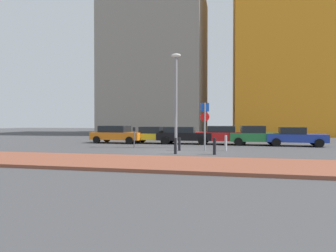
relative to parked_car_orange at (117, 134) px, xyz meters
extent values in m
plane|color=#424244|center=(6.32, -5.66, -0.80)|extent=(120.00, 120.00, 0.00)
cube|color=brown|center=(6.32, -11.42, -0.73)|extent=(40.00, 4.23, 0.14)
cube|color=orange|center=(0.08, -0.01, -0.16)|extent=(4.66, 2.16, 0.64)
cube|color=black|center=(-0.19, 0.01, 0.44)|extent=(2.58, 1.86, 0.56)
cylinder|color=black|center=(1.69, 0.79, -0.48)|extent=(0.65, 0.27, 0.64)
cylinder|color=black|center=(1.55, -1.03, -0.48)|extent=(0.65, 0.27, 0.64)
cylinder|color=black|center=(-1.39, 1.02, -0.48)|extent=(0.65, 0.27, 0.64)
cylinder|color=black|center=(-1.53, -0.81, -0.48)|extent=(0.65, 0.27, 0.64)
cube|color=gold|center=(3.29, 0.40, -0.20)|extent=(4.09, 1.96, 0.56)
cube|color=black|center=(3.10, 0.40, 0.36)|extent=(1.95, 1.72, 0.57)
cylinder|color=black|center=(4.70, 1.21, -0.48)|extent=(0.65, 0.25, 0.64)
cylinder|color=black|center=(4.61, -0.55, -0.48)|extent=(0.65, 0.25, 0.64)
cylinder|color=black|center=(1.98, 1.34, -0.48)|extent=(0.65, 0.25, 0.64)
cylinder|color=black|center=(1.89, -0.42, -0.48)|extent=(0.65, 0.25, 0.64)
cube|color=black|center=(6.01, 0.34, -0.16)|extent=(4.63, 1.95, 0.64)
cube|color=black|center=(5.59, 0.33, 0.40)|extent=(2.56, 1.74, 0.49)
cylinder|color=black|center=(7.54, 1.29, -0.48)|extent=(0.65, 0.24, 0.64)
cylinder|color=black|center=(7.59, -0.52, -0.48)|extent=(0.65, 0.24, 0.64)
cylinder|color=black|center=(4.43, 1.20, -0.48)|extent=(0.65, 0.24, 0.64)
cylinder|color=black|center=(4.48, -0.61, -0.48)|extent=(0.65, 0.24, 0.64)
cube|color=red|center=(9.22, 0.51, -0.14)|extent=(4.45, 1.85, 0.69)
cube|color=black|center=(9.11, 0.51, 0.47)|extent=(2.21, 1.70, 0.52)
cylinder|color=black|center=(10.73, 1.43, -0.48)|extent=(0.64, 0.22, 0.64)
cylinder|color=black|center=(10.73, -0.41, -0.48)|extent=(0.64, 0.22, 0.64)
cylinder|color=black|center=(7.71, 1.44, -0.48)|extent=(0.64, 0.22, 0.64)
cylinder|color=black|center=(7.71, -0.40, -0.48)|extent=(0.64, 0.22, 0.64)
cube|color=#237238|center=(11.80, 0.22, -0.15)|extent=(4.11, 1.93, 0.67)
cube|color=black|center=(11.60, 0.21, 0.47)|extent=(1.85, 1.70, 0.57)
cylinder|color=black|center=(13.14, 1.16, -0.48)|extent=(0.65, 0.24, 0.64)
cylinder|color=black|center=(13.21, -0.62, -0.48)|extent=(0.65, 0.24, 0.64)
cylinder|color=black|center=(10.39, 1.06, -0.48)|extent=(0.65, 0.24, 0.64)
cylinder|color=black|center=(10.45, -0.72, -0.48)|extent=(0.65, 0.24, 0.64)
cube|color=#1E389E|center=(14.79, -0.04, -0.18)|extent=(4.44, 1.99, 0.61)
cube|color=black|center=(14.52, -0.02, 0.39)|extent=(1.94, 1.69, 0.53)
cylinder|color=black|center=(16.31, 0.71, -0.48)|extent=(0.65, 0.26, 0.64)
cylinder|color=black|center=(16.20, -0.99, -0.48)|extent=(0.65, 0.26, 0.64)
cylinder|color=black|center=(13.37, 0.91, -0.48)|extent=(0.65, 0.26, 0.64)
cylinder|color=black|center=(13.26, -0.79, -0.48)|extent=(0.65, 0.26, 0.64)
cylinder|color=gray|center=(8.16, -5.02, 0.76)|extent=(0.10, 0.10, 3.13)
cube|color=#1447B7|center=(8.16, -5.02, 2.03)|extent=(0.54, 0.19, 0.55)
cylinder|color=red|center=(8.16, -5.02, 1.40)|extent=(0.59, 0.19, 0.60)
cylinder|color=#4C4C51|center=(2.86, -3.63, -0.20)|extent=(0.08, 0.08, 1.20)
cube|color=black|center=(2.86, -3.63, 0.54)|extent=(0.18, 0.14, 0.28)
cylinder|color=gray|center=(5.98, -3.52, 2.44)|extent=(0.20, 0.20, 6.48)
ellipsoid|color=silver|center=(5.98, -3.52, 5.82)|extent=(0.70, 0.36, 0.30)
cylinder|color=#B7B7BC|center=(9.51, -4.84, -0.30)|extent=(0.15, 0.15, 1.01)
cylinder|color=black|center=(8.88, -7.16, -0.32)|extent=(0.18, 0.18, 0.96)
cylinder|color=black|center=(6.54, -5.36, -0.37)|extent=(0.16, 0.16, 0.86)
cylinder|color=black|center=(6.63, -7.25, -0.33)|extent=(0.17, 0.17, 0.95)
cube|color=orange|center=(19.42, 22.43, 15.06)|extent=(17.71, 16.82, 31.73)
cube|color=gray|center=(-1.05, 19.59, 10.27)|extent=(14.31, 15.02, 22.15)
camera|label=1|loc=(9.61, -23.38, 1.08)|focal=30.04mm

